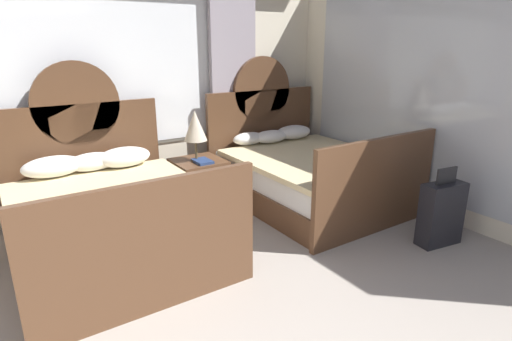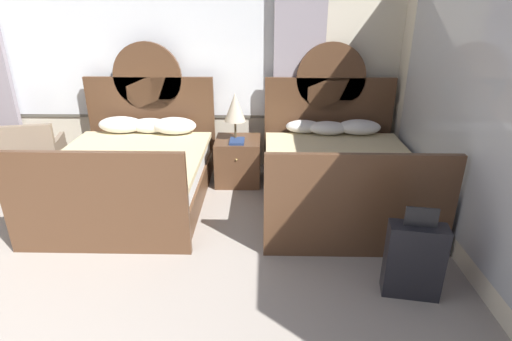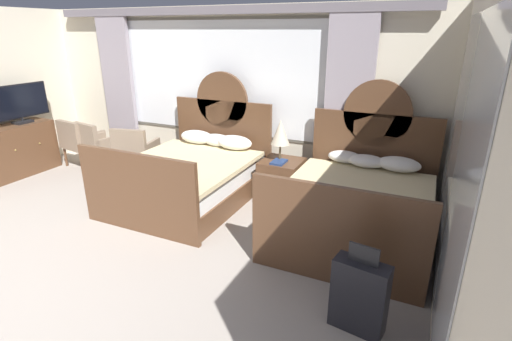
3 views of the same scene
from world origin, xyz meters
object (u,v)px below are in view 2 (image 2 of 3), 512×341
object	(u,v)px
bed_near_window	(133,171)
suitcase_on_floor	(414,260)
book_on_nightstand	(237,141)
nightstand_between_beds	(238,161)
bed_near_mirror	(338,174)
table_lamp_on_nightstand	(235,108)
armchair_by_window_left	(35,150)

from	to	relation	value
bed_near_window	suitcase_on_floor	distance (m)	3.18
book_on_nightstand	bed_near_window	bearing A→B (deg)	-158.97
nightstand_between_beds	book_on_nightstand	distance (m)	0.33
nightstand_between_beds	bed_near_window	bearing A→B (deg)	-154.38
nightstand_between_beds	suitcase_on_floor	world-z (taller)	suitcase_on_floor
nightstand_between_beds	bed_near_mirror	bearing A→B (deg)	-25.77
bed_near_mirror	table_lamp_on_nightstand	world-z (taller)	bed_near_mirror
bed_near_mirror	suitcase_on_floor	world-z (taller)	bed_near_mirror
table_lamp_on_nightstand	suitcase_on_floor	size ratio (longest dim) A/B	0.75
nightstand_between_beds	table_lamp_on_nightstand	size ratio (longest dim) A/B	1.00
book_on_nightstand	armchair_by_window_left	world-z (taller)	armchair_by_window_left
bed_near_window	armchair_by_window_left	xyz separation A→B (m)	(-1.34, 0.37, 0.12)
table_lamp_on_nightstand	book_on_nightstand	size ratio (longest dim) A/B	2.28
bed_near_window	nightstand_between_beds	xyz separation A→B (m)	(1.19, 0.57, -0.08)
nightstand_between_beds	suitcase_on_floor	xyz separation A→B (m)	(1.54, -2.20, 0.03)
book_on_nightstand	nightstand_between_beds	bearing A→B (deg)	89.37
bed_near_window	suitcase_on_floor	world-z (taller)	bed_near_window
nightstand_between_beds	table_lamp_on_nightstand	bearing A→B (deg)	-151.16
bed_near_mirror	armchair_by_window_left	world-z (taller)	bed_near_mirror
book_on_nightstand	armchair_by_window_left	xyz separation A→B (m)	(-2.53, -0.08, -0.11)
bed_near_window	book_on_nightstand	distance (m)	1.30
armchair_by_window_left	suitcase_on_floor	distance (m)	4.54
table_lamp_on_nightstand	book_on_nightstand	xyz separation A→B (m)	(0.03, -0.10, -0.40)
bed_near_window	nightstand_between_beds	world-z (taller)	bed_near_window
bed_near_mirror	table_lamp_on_nightstand	bearing A→B (deg)	155.29
bed_near_window	book_on_nightstand	world-z (taller)	bed_near_window
bed_near_mirror	suitcase_on_floor	size ratio (longest dim) A/B	2.71
bed_near_mirror	nightstand_between_beds	bearing A→B (deg)	154.23
bed_near_window	bed_near_mirror	bearing A→B (deg)	-0.13
nightstand_between_beds	book_on_nightstand	size ratio (longest dim) A/B	2.28
bed_near_window	suitcase_on_floor	bearing A→B (deg)	-30.80
book_on_nightstand	suitcase_on_floor	xyz separation A→B (m)	(1.54, -2.08, -0.28)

